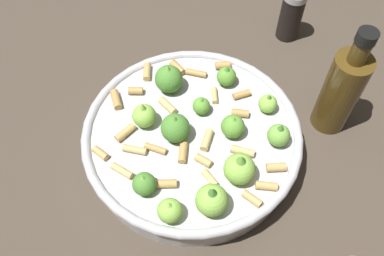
# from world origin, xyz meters

# --- Properties ---
(ground_plane) EXTENTS (2.40, 2.40, 0.00)m
(ground_plane) POSITION_xyz_m (0.00, 0.00, 0.00)
(ground_plane) COLOR #42382D
(cooking_pan) EXTENTS (0.32, 0.32, 0.10)m
(cooking_pan) POSITION_xyz_m (0.00, 0.00, 0.04)
(cooking_pan) COLOR #B7B7BC
(cooking_pan) RESTS_ON ground
(pepper_shaker) EXTENTS (0.04, 0.04, 0.10)m
(pepper_shaker) POSITION_xyz_m (-0.19, 0.25, 0.05)
(pepper_shaker) COLOR black
(pepper_shaker) RESTS_ON ground
(olive_oil_bottle) EXTENTS (0.06, 0.06, 0.19)m
(olive_oil_bottle) POSITION_xyz_m (0.01, 0.23, 0.08)
(olive_oil_bottle) COLOR #4C3814
(olive_oil_bottle) RESTS_ON ground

